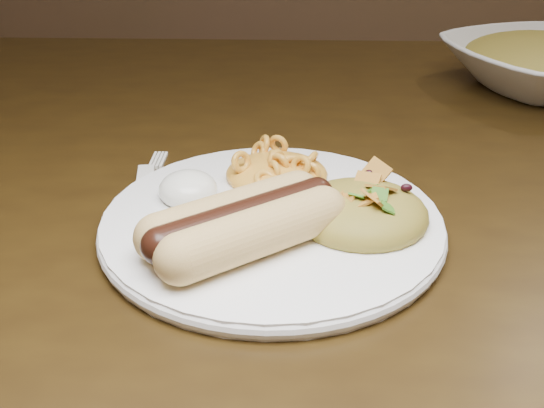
{
  "coord_description": "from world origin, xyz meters",
  "views": [
    {
      "loc": [
        -0.01,
        -0.58,
        1.01
      ],
      "look_at": [
        -0.02,
        -0.15,
        0.77
      ],
      "focal_mm": 42.0,
      "sensor_mm": 36.0,
      "label": 1
    }
  ],
  "objects": [
    {
      "name": "table",
      "position": [
        0.0,
        0.0,
        0.66
      ],
      "size": [
        1.6,
        0.9,
        0.75
      ],
      "color": "black",
      "rests_on": "floor"
    },
    {
      "name": "plate",
      "position": [
        -0.02,
        -0.15,
        0.76
      ],
      "size": [
        0.29,
        0.29,
        0.01
      ],
      "primitive_type": "cylinder",
      "rotation": [
        0.0,
        0.0,
        -0.09
      ],
      "color": "white",
      "rests_on": "table"
    },
    {
      "name": "hotdog",
      "position": [
        -0.04,
        -0.19,
        0.78
      ],
      "size": [
        0.12,
        0.13,
        0.04
      ],
      "rotation": [
        0.0,
        0.0,
        0.63
      ],
      "color": "#ECBC7A",
      "rests_on": "plate"
    },
    {
      "name": "mac_and_cheese",
      "position": [
        -0.02,
        -0.08,
        0.78
      ],
      "size": [
        0.1,
        0.09,
        0.03
      ],
      "primitive_type": "ellipsoid",
      "rotation": [
        0.0,
        0.0,
        0.09
      ],
      "color": "gold",
      "rests_on": "plate"
    },
    {
      "name": "sour_cream",
      "position": [
        -0.09,
        -0.12,
        0.78
      ],
      "size": [
        0.05,
        0.05,
        0.03
      ],
      "primitive_type": "ellipsoid",
      "rotation": [
        0.0,
        0.0,
        -0.08
      ],
      "color": "white",
      "rests_on": "plate"
    },
    {
      "name": "taco_salad",
      "position": [
        0.04,
        -0.15,
        0.78
      ],
      "size": [
        0.1,
        0.1,
        0.05
      ],
      "rotation": [
        0.0,
        0.0,
        0.21
      ],
      "color": "orange",
      "rests_on": "plate"
    },
    {
      "name": "fork",
      "position": [
        -0.14,
        -0.09,
        0.75
      ],
      "size": [
        0.04,
        0.15,
        0.0
      ],
      "primitive_type": "cube",
      "rotation": [
        0.0,
        0.0,
        0.15
      ],
      "color": "white",
      "rests_on": "table"
    }
  ]
}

